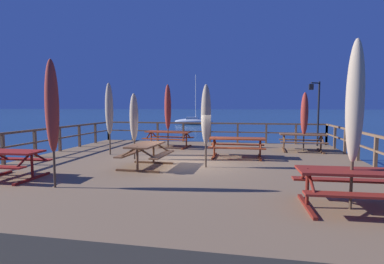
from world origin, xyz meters
name	(u,v)px	position (x,y,z in m)	size (l,w,h in m)	color
ground_plane	(187,185)	(0.00, 0.00, 0.00)	(600.00, 600.00, 0.00)	navy
wooden_deck	(187,174)	(0.00, 0.00, 0.40)	(12.39, 12.70, 0.80)	#846647
railing_waterside_far	(210,129)	(0.00, 6.20, 1.53)	(12.19, 0.10, 1.09)	brown
railing_side_left	(35,138)	(-6.05, 0.00, 1.54)	(0.10, 12.50, 1.09)	brown
railing_side_right	(376,146)	(6.05, 0.00, 1.54)	(0.10, 12.50, 1.09)	brown
picnic_table_mid_right	(237,143)	(1.68, 1.39, 1.36)	(2.13, 1.43, 0.78)	#993819
picnic_table_back_right	(11,159)	(-4.20, -3.24, 1.35)	(1.64, 1.45, 0.78)	maroon
picnic_table_front_right	(302,139)	(4.44, 3.64, 1.36)	(1.97, 1.47, 0.78)	brown
picnic_table_front_left	(357,181)	(4.16, -4.16, 1.36)	(2.19, 1.48, 0.78)	maroon
picnic_table_mid_centre	(146,150)	(-1.12, -1.09, 1.35)	(1.46, 1.81, 0.78)	brown
picnic_table_back_left	(168,135)	(-1.73, 3.82, 1.37)	(2.32, 1.61, 0.78)	#993819
patio_umbrella_tall_mid_right	(109,109)	(-3.46, 1.12, 2.66)	(0.32, 0.32, 2.93)	#4C3828
patio_umbrella_tall_front	(134,118)	(-2.07, 0.30, 2.36)	(0.32, 0.32, 2.46)	#4C3828
patio_umbrella_short_mid	(304,114)	(4.50, 3.65, 2.45)	(0.32, 0.32, 2.59)	#4C3828
patio_umbrella_tall_back_left	(355,102)	(4.08, -4.12, 2.85)	(0.32, 0.32, 3.22)	#4C3828
patio_umbrella_short_back	(52,107)	(-2.48, -3.81, 2.77)	(0.32, 0.32, 3.09)	#4C3828
patio_umbrella_tall_mid_left	(168,107)	(-1.76, 3.86, 2.73)	(0.32, 0.32, 3.04)	#4C3828
patio_umbrella_short_front	(206,115)	(0.77, -0.68, 2.50)	(0.32, 0.32, 2.68)	#4C3828
lamp_post_hooked	(316,104)	(5.34, 5.53, 2.91)	(0.59, 0.47, 3.20)	black
sailboat_distant	(194,121)	(-6.54, 36.07, 0.51)	(6.16, 2.41, 7.72)	silver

